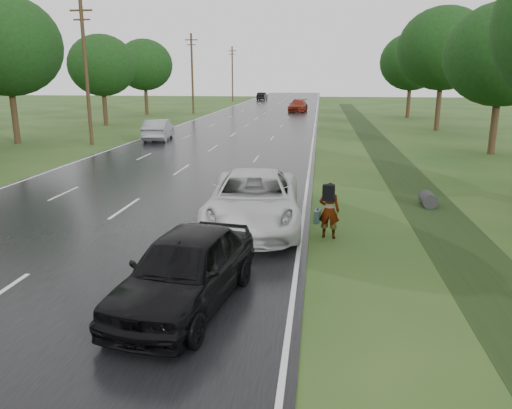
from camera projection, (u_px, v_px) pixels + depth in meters
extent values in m
cube|color=black|center=(253.00, 121.00, 54.41)|extent=(14.00, 180.00, 0.04)
cube|color=silver|center=(315.00, 122.00, 53.58)|extent=(0.12, 180.00, 0.01)
cube|color=silver|center=(193.00, 120.00, 55.23)|extent=(0.12, 180.00, 0.01)
cube|color=silver|center=(253.00, 121.00, 54.40)|extent=(0.12, 180.00, 0.01)
cube|color=black|center=(392.00, 162.00, 29.01)|extent=(2.20, 120.00, 0.01)
cylinder|color=#2D2D2D|center=(428.00, 199.00, 19.35)|extent=(0.56, 1.00, 0.56)
cylinder|color=#3D2D19|center=(86.00, 74.00, 35.08)|extent=(0.26, 0.26, 10.00)
cube|color=#3D2D19|center=(81.00, 10.00, 34.02)|extent=(1.60, 0.12, 0.12)
cube|color=#3D2D19|center=(82.00, 20.00, 34.17)|extent=(1.20, 0.10, 0.10)
cylinder|color=#3D2D19|center=(192.00, 74.00, 63.87)|extent=(0.26, 0.26, 10.00)
cube|color=#3D2D19|center=(191.00, 40.00, 62.81)|extent=(1.60, 0.12, 0.12)
cube|color=#3D2D19|center=(191.00, 45.00, 62.97)|extent=(1.20, 0.10, 0.10)
cylinder|color=#3D2D19|center=(232.00, 74.00, 92.67)|extent=(0.26, 0.26, 10.00)
cube|color=#3D2D19|center=(232.00, 51.00, 91.61)|extent=(1.60, 0.12, 0.12)
cube|color=#3D2D19|center=(232.00, 54.00, 91.76)|extent=(1.20, 0.10, 0.10)
cylinder|color=#3D2D19|center=(494.00, 127.00, 31.59)|extent=(0.44, 0.44, 3.52)
ellipsoid|color=black|center=(502.00, 54.00, 30.48)|extent=(7.00, 7.00, 6.30)
cylinder|color=#3D2D19|center=(438.00, 107.00, 45.00)|extent=(0.44, 0.44, 4.16)
ellipsoid|color=black|center=(443.00, 49.00, 43.72)|extent=(8.00, 8.00, 7.20)
cylinder|color=#3D2D19|center=(408.00, 102.00, 58.53)|extent=(0.44, 0.44, 3.68)
ellipsoid|color=black|center=(412.00, 62.00, 57.39)|extent=(7.20, 7.20, 6.48)
cylinder|color=#3D2D19|center=(15.00, 116.00, 36.54)|extent=(0.44, 0.44, 4.00)
ellipsoid|color=black|center=(6.00, 46.00, 35.30)|extent=(7.80, 7.80, 7.02)
cylinder|color=#3D2D19|center=(105.00, 108.00, 49.96)|extent=(0.44, 0.44, 3.36)
ellipsoid|color=black|center=(102.00, 65.00, 48.91)|extent=(6.60, 6.60, 5.94)
cylinder|color=#3D2D19|center=(146.00, 101.00, 63.45)|extent=(0.44, 0.44, 3.52)
ellipsoid|color=black|center=(144.00, 65.00, 62.35)|extent=(7.00, 7.00, 6.30)
imported|color=#A5998C|center=(329.00, 210.00, 15.40)|extent=(0.70, 0.52, 1.76)
cube|color=black|center=(329.00, 193.00, 15.01)|extent=(0.38, 0.27, 0.49)
cube|color=#334B47|center=(317.00, 216.00, 15.65)|extent=(0.24, 0.51, 0.40)
cube|color=black|center=(318.00, 209.00, 15.59)|extent=(0.07, 0.17, 0.04)
imported|color=white|center=(253.00, 200.00, 16.42)|extent=(3.48, 6.70, 1.80)
imported|color=black|center=(185.00, 269.00, 10.75)|extent=(2.74, 5.19, 1.68)
imported|color=gray|center=(158.00, 130.00, 38.49)|extent=(2.25, 5.00, 1.59)
imported|color=maroon|center=(298.00, 106.00, 68.08)|extent=(2.70, 5.72, 1.61)
imported|color=black|center=(262.00, 96.00, 99.23)|extent=(1.79, 4.64, 1.51)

